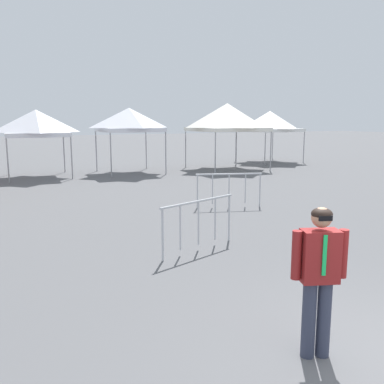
{
  "coord_description": "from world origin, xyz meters",
  "views": [
    {
      "loc": [
        -3.96,
        -2.87,
        2.74
      ],
      "look_at": [
        -0.34,
        4.6,
        1.3
      ],
      "focal_mm": 39.57,
      "sensor_mm": 36.0,
      "label": 1
    }
  ],
  "objects_px": {
    "canopy_tent_behind_right": "(36,123)",
    "crowd_barrier_near_person": "(198,215)",
    "crowd_barrier_mid_lot": "(229,183)",
    "canopy_tent_behind_center": "(270,121)",
    "canopy_tent_right_of_center": "(129,120)",
    "canopy_tent_center": "(227,117)",
    "person_foreground": "(319,272)"
  },
  "relations": [
    {
      "from": "canopy_tent_right_of_center",
      "to": "canopy_tent_center",
      "type": "xyz_separation_m",
      "value": [
        5.27,
        -0.76,
        0.13
      ]
    },
    {
      "from": "canopy_tent_right_of_center",
      "to": "crowd_barrier_near_person",
      "type": "xyz_separation_m",
      "value": [
        -2.69,
        -13.12,
        -1.93
      ]
    },
    {
      "from": "canopy_tent_behind_right",
      "to": "crowd_barrier_near_person",
      "type": "height_order",
      "value": "canopy_tent_behind_right"
    },
    {
      "from": "canopy_tent_right_of_center",
      "to": "canopy_tent_center",
      "type": "height_order",
      "value": "canopy_tent_center"
    },
    {
      "from": "canopy_tent_right_of_center",
      "to": "person_foreground",
      "type": "distance_m",
      "value": 17.73
    },
    {
      "from": "person_foreground",
      "to": "canopy_tent_right_of_center",
      "type": "bearing_deg",
      "value": 79.27
    },
    {
      "from": "canopy_tent_center",
      "to": "canopy_tent_behind_center",
      "type": "height_order",
      "value": "canopy_tent_center"
    },
    {
      "from": "canopy_tent_behind_right",
      "to": "person_foreground",
      "type": "relative_size",
      "value": 1.78
    },
    {
      "from": "canopy_tent_center",
      "to": "person_foreground",
      "type": "xyz_separation_m",
      "value": [
        -8.56,
        -16.58,
        -1.79
      ]
    },
    {
      "from": "canopy_tent_behind_center",
      "to": "crowd_barrier_mid_lot",
      "type": "xyz_separation_m",
      "value": [
        -9.53,
        -11.02,
        -1.82
      ]
    },
    {
      "from": "canopy_tent_behind_right",
      "to": "crowd_barrier_mid_lot",
      "type": "xyz_separation_m",
      "value": [
        4.54,
        -10.0,
        -1.78
      ]
    },
    {
      "from": "crowd_barrier_mid_lot",
      "to": "person_foreground",
      "type": "bearing_deg",
      "value": -113.95
    },
    {
      "from": "canopy_tent_behind_right",
      "to": "person_foreground",
      "type": "height_order",
      "value": "canopy_tent_behind_right"
    },
    {
      "from": "canopy_tent_right_of_center",
      "to": "crowd_barrier_near_person",
      "type": "distance_m",
      "value": 13.53
    },
    {
      "from": "canopy_tent_behind_right",
      "to": "person_foreground",
      "type": "xyz_separation_m",
      "value": [
        1.11,
        -17.72,
        -1.5
      ]
    },
    {
      "from": "person_foreground",
      "to": "crowd_barrier_near_person",
      "type": "xyz_separation_m",
      "value": [
        0.6,
        4.22,
        -0.28
      ]
    },
    {
      "from": "canopy_tent_behind_right",
      "to": "crowd_barrier_mid_lot",
      "type": "height_order",
      "value": "canopy_tent_behind_right"
    },
    {
      "from": "canopy_tent_behind_right",
      "to": "canopy_tent_behind_center",
      "type": "bearing_deg",
      "value": 4.14
    },
    {
      "from": "canopy_tent_center",
      "to": "canopy_tent_behind_right",
      "type": "bearing_deg",
      "value": 173.29
    },
    {
      "from": "crowd_barrier_mid_lot",
      "to": "canopy_tent_behind_right",
      "type": "bearing_deg",
      "value": 114.43
    },
    {
      "from": "canopy_tent_center",
      "to": "crowd_barrier_mid_lot",
      "type": "xyz_separation_m",
      "value": [
        -5.13,
        -8.86,
        -2.07
      ]
    },
    {
      "from": "crowd_barrier_mid_lot",
      "to": "crowd_barrier_near_person",
      "type": "bearing_deg",
      "value": -128.97
    },
    {
      "from": "crowd_barrier_near_person",
      "to": "canopy_tent_right_of_center",
      "type": "bearing_deg",
      "value": 78.42
    },
    {
      "from": "canopy_tent_center",
      "to": "canopy_tent_right_of_center",
      "type": "bearing_deg",
      "value": 171.83
    },
    {
      "from": "person_foreground",
      "to": "canopy_tent_behind_center",
      "type": "bearing_deg",
      "value": 55.33
    },
    {
      "from": "canopy_tent_behind_right",
      "to": "canopy_tent_right_of_center",
      "type": "bearing_deg",
      "value": -4.94
    },
    {
      "from": "canopy_tent_behind_center",
      "to": "crowd_barrier_near_person",
      "type": "distance_m",
      "value": 19.15
    },
    {
      "from": "canopy_tent_right_of_center",
      "to": "person_foreground",
      "type": "bearing_deg",
      "value": -100.73
    },
    {
      "from": "canopy_tent_behind_center",
      "to": "crowd_barrier_mid_lot",
      "type": "relative_size",
      "value": 1.66
    },
    {
      "from": "canopy_tent_behind_right",
      "to": "person_foreground",
      "type": "bearing_deg",
      "value": -86.41
    },
    {
      "from": "canopy_tent_behind_right",
      "to": "canopy_tent_right_of_center",
      "type": "height_order",
      "value": "canopy_tent_right_of_center"
    },
    {
      "from": "canopy_tent_right_of_center",
      "to": "canopy_tent_center",
      "type": "distance_m",
      "value": 5.33
    }
  ]
}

